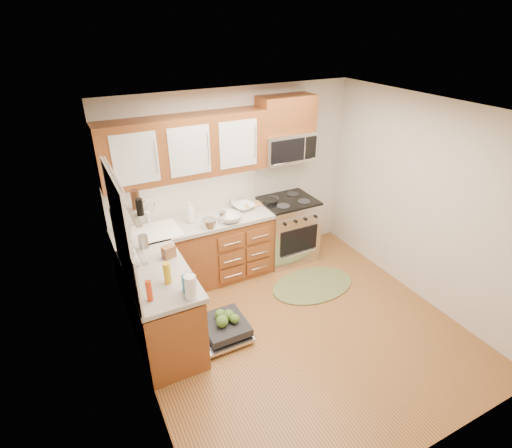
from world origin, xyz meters
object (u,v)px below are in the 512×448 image
paper_towel_roll (191,287)px  bowl_a (244,206)px  rug (313,285)px  cutting_board (253,205)px  skillet (269,201)px  range (287,229)px  cup (235,203)px  bowl_b (230,218)px  sink (155,240)px  upper_cabinets (185,147)px  microwave (286,146)px  stock_pot (209,223)px  dishwasher (222,329)px

paper_towel_roll → bowl_a: 1.99m
rug → cutting_board: (-0.44, 0.93, 0.92)m
skillet → range: bearing=-9.9°
paper_towel_roll → cup: (1.21, 1.67, -0.07)m
bowl_b → sink: bearing=170.0°
bowl_a → sink: bearing=-176.2°
rug → cup: (-0.68, 1.03, 0.96)m
upper_cabinets → paper_towel_roll: size_ratio=8.58×
cup → cutting_board: bearing=-22.8°
range → bowl_a: 0.83m
microwave → bowl_b: size_ratio=2.53×
sink → stock_pot: (0.64, -0.20, 0.18)m
stock_pot → bowl_b: bearing=6.5°
range → cup: 0.92m
rug → cutting_board: bearing=115.4°
microwave → sink: 2.13m
dishwasher → stock_pot: stock_pot is taller
bowl_b → upper_cabinets: bearing=142.4°
cup → stock_pot: bearing=-142.1°
dishwasher → paper_towel_roll: bearing=-141.6°
microwave → paper_towel_roll: microwave is taller
bowl_a → bowl_b: 0.41m
paper_towel_roll → bowl_b: size_ratio=0.80×
microwave → stock_pot: (-1.29, -0.33, -0.72)m
dishwasher → skillet: skillet is taller
range → stock_pot: (-1.29, -0.21, 0.50)m
sink → cup: size_ratio=5.16×
upper_cabinets → bowl_b: 1.05m
range → upper_cabinets: bearing=174.1°
microwave → sink: size_ratio=1.23×
range → cutting_board: bearing=166.5°
rug → bowl_b: bowl_b is taller
bowl_b → bowl_a: bearing=38.1°
stock_pot → paper_towel_roll: paper_towel_roll is taller
paper_towel_roll → cup: paper_towel_roll is taller
sink → skillet: 1.66m
bowl_a → bowl_b: bowl_b is taller
skillet → bowl_b: (-0.71, -0.22, 0.00)m
sink → rug: size_ratio=0.53×
dishwasher → bowl_a: size_ratio=2.48×
cup → upper_cabinets: bearing=-173.6°
stock_pot → paper_towel_roll: 1.40m
upper_cabinets → sink: 1.21m
bowl_b → cup: same height
upper_cabinets → paper_towel_roll: upper_cabinets is taller
rug → dishwasher: bearing=-167.7°
skillet → cutting_board: (-0.22, 0.07, -0.04)m
skillet → stock_pot: (-1.01, -0.26, 0.01)m
range → microwave: (0.00, 0.12, 1.23)m
sink → rug: (1.87, -0.80, -0.79)m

